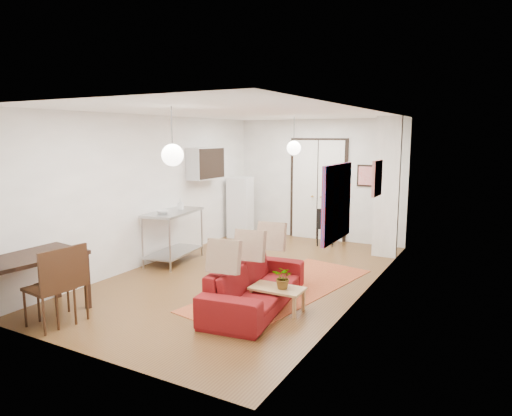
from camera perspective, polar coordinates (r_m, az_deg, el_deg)
The scene contains 27 objects.
floor at distance 8.34m, azimuth -1.15°, elevation -8.48°, with size 7.00×7.00×0.00m, color brown.
ceiling at distance 7.96m, azimuth -1.21°, elevation 11.85°, with size 4.20×7.00×0.02m, color white.
wall_back at distance 11.17m, azimuth 7.85°, elevation 3.51°, with size 4.20×0.02×2.90m, color white.
wall_front at distance 5.33m, azimuth -20.38°, elevation -3.02°, with size 4.20×0.02×2.90m, color white.
wall_left at distance 9.24m, azimuth -12.54°, elevation 2.24°, with size 0.02×7.00×2.90m, color white.
wall_right at distance 7.21m, azimuth 13.43°, elevation 0.34°, with size 0.02×7.00×2.90m, color white.
double_doors at distance 11.15m, azimuth 7.74°, elevation 2.22°, with size 1.44×0.06×2.50m, color white.
stub_partition at distance 9.73m, azimuth 16.04°, elevation 2.43°, with size 0.50×0.10×2.90m, color white.
wall_cabinet at distance 10.27m, azimuth -6.31°, elevation 5.58°, with size 0.35×1.00×0.70m, color silver.
painting_popart at distance 6.01m, azimuth 10.07°, elevation 0.66°, with size 0.05×1.00×1.00m, color red.
painting_abstract at distance 7.95m, azimuth 14.90°, elevation 3.61°, with size 0.05×0.50×0.60m, color beige.
poster_back at distance 10.77m, azimuth 13.54°, elevation 3.95°, with size 0.40×0.03×0.50m, color red.
print_left at distance 10.76m, azimuth -5.44°, elevation 6.02°, with size 0.03×0.44×0.54m, color brown.
pendant_back at distance 9.74m, azimuth 4.75°, elevation 7.49°, with size 0.30×0.30×0.80m.
pendant_front at distance 6.30m, azimuth -10.39°, elevation 6.53°, with size 0.30×0.30×0.80m.
kilim_rug at distance 7.66m, azimuth 3.48°, elevation -10.07°, with size 1.38×3.67×0.01m, color #B1532C.
sofa at distance 6.83m, azimuth -0.03°, elevation -9.57°, with size 2.26×0.88×0.66m, color maroon.
coffee_table at distance 6.70m, azimuth 2.67°, elevation -10.26°, with size 0.78×0.44×0.34m.
potted_plant at distance 6.60m, azimuth 3.47°, elevation -8.65°, with size 0.26×0.30×0.33m, color #305B29.
kitchen_counter at distance 9.21m, azimuth -10.28°, elevation -2.50°, with size 0.86×1.43×1.03m.
bowl at distance 8.92m, azimuth -11.60°, elevation -0.47°, with size 0.24×0.24×0.06m, color silver.
soap_bottle at distance 9.33m, azimuth -9.43°, elevation 0.49°, with size 0.10×0.10×0.21m, color teal.
fridge at distance 11.32m, azimuth -1.97°, elevation 0.07°, with size 0.53×0.53×1.49m, color silver.
dining_table at distance 7.05m, azimuth -27.31°, elevation -6.22°, with size 1.09×1.68×0.87m.
dining_chair_near at distance 6.83m, azimuth -22.44°, elevation -7.64°, with size 0.58×0.77×1.08m.
dining_chair_far at distance 6.72m, azimuth -23.77°, elevation -8.01°, with size 0.58×0.77×1.08m.
black_side_chair at distance 10.71m, azimuth 8.78°, elevation -1.83°, with size 0.52×0.53×0.87m.
Camera 1 is at (3.98, -6.88, 2.51)m, focal length 32.00 mm.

